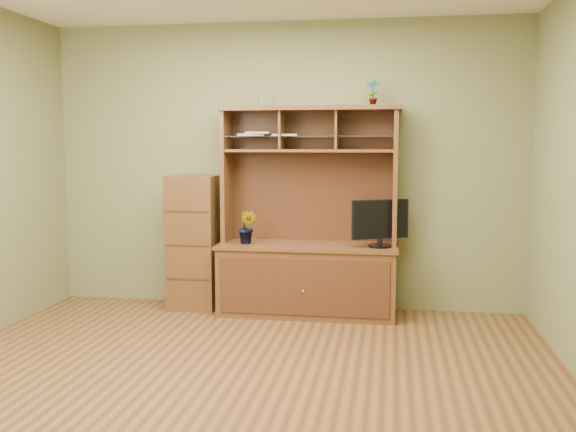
# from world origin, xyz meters

# --- Properties ---
(room) EXTENTS (4.54, 4.04, 2.74)m
(room) POSITION_xyz_m (0.00, 0.00, 1.35)
(room) COLOR #4E2F16
(room) RESTS_ON ground
(media_hutch) EXTENTS (1.66, 0.61, 1.90)m
(media_hutch) POSITION_xyz_m (0.26, 1.73, 0.52)
(media_hutch) COLOR #412312
(media_hutch) RESTS_ON room
(monitor) EXTENTS (0.49, 0.28, 0.42)m
(monitor) POSITION_xyz_m (0.91, 1.65, 0.87)
(monitor) COLOR black
(monitor) RESTS_ON media_hutch
(orchid_plant) EXTENTS (0.20, 0.18, 0.31)m
(orchid_plant) POSITION_xyz_m (-0.29, 1.65, 0.81)
(orchid_plant) COLOR #28541C
(orchid_plant) RESTS_ON media_hutch
(top_plant) EXTENTS (0.14, 0.11, 0.23)m
(top_plant) POSITION_xyz_m (0.83, 1.80, 2.02)
(top_plant) COLOR #356A25
(top_plant) RESTS_ON media_hutch
(reed_diffuser) EXTENTS (0.05, 0.05, 0.27)m
(reed_diffuser) POSITION_xyz_m (-0.18, 1.80, 2.01)
(reed_diffuser) COLOR silver
(reed_diffuser) RESTS_ON media_hutch
(magazines) EXTENTS (0.59, 0.24, 0.04)m
(magazines) POSITION_xyz_m (-0.17, 1.80, 1.65)
(magazines) COLOR #A7A7AB
(magazines) RESTS_ON media_hutch
(side_cabinet) EXTENTS (0.45, 0.41, 1.27)m
(side_cabinet) POSITION_xyz_m (-0.84, 1.78, 0.63)
(side_cabinet) COLOR #412312
(side_cabinet) RESTS_ON room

